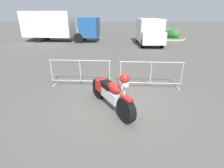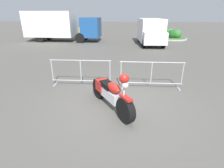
# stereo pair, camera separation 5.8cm
# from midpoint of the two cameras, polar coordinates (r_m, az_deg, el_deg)

# --- Properties ---
(ground_plane) EXTENTS (120.00, 120.00, 0.00)m
(ground_plane) POSITION_cam_midpoint_polar(r_m,az_deg,el_deg) (5.73, 2.24, -6.86)
(ground_plane) COLOR #54514C
(motorcycle) EXTENTS (1.51, 2.09, 1.36)m
(motorcycle) POSITION_cam_midpoint_polar(r_m,az_deg,el_deg) (5.33, -0.12, -2.93)
(motorcycle) COLOR black
(motorcycle) RESTS_ON ground
(crowd_barrier_near) EXTENTS (2.46, 0.51, 1.07)m
(crowd_barrier_near) POSITION_cam_midpoint_polar(r_m,az_deg,el_deg) (7.16, -9.91, 3.77)
(crowd_barrier_near) COLOR #9EA0A5
(crowd_barrier_near) RESTS_ON ground
(crowd_barrier_far) EXTENTS (2.46, 0.51, 1.07)m
(crowd_barrier_far) POSITION_cam_midpoint_polar(r_m,az_deg,el_deg) (6.97, 12.93, 3.00)
(crowd_barrier_far) COLOR #9EA0A5
(crowd_barrier_far) RESTS_ON ground
(box_truck) EXTENTS (7.74, 2.39, 2.98)m
(box_truck) POSITION_cam_midpoint_polar(r_m,az_deg,el_deg) (19.90, -16.91, 17.95)
(box_truck) COLOR silver
(box_truck) RESTS_ON ground
(delivery_van) EXTENTS (2.31, 5.13, 2.31)m
(delivery_van) POSITION_cam_midpoint_polar(r_m,az_deg,el_deg) (17.40, 12.61, 16.57)
(delivery_van) COLOR white
(delivery_van) RESTS_ON ground
(parked_car_white) EXTENTS (2.31, 4.26, 1.37)m
(parked_car_white) POSITION_cam_midpoint_polar(r_m,az_deg,el_deg) (29.24, -20.56, 16.72)
(parked_car_white) COLOR white
(parked_car_white) RESTS_ON ground
(parked_car_red) EXTENTS (2.39, 4.39, 1.41)m
(parked_car_red) POSITION_cam_midpoint_polar(r_m,az_deg,el_deg) (28.58, -14.31, 17.35)
(parked_car_red) COLOR #B21E19
(parked_car_red) RESTS_ON ground
(parked_car_yellow) EXTENTS (2.51, 4.62, 1.49)m
(parked_car_yellow) POSITION_cam_midpoint_polar(r_m,az_deg,el_deg) (27.21, -8.32, 17.64)
(parked_car_yellow) COLOR yellow
(parked_car_yellow) RESTS_ON ground
(pedestrian) EXTENTS (0.43, 0.43, 1.69)m
(pedestrian) POSITION_cam_midpoint_polar(r_m,az_deg,el_deg) (23.03, 13.29, 16.95)
(pedestrian) COLOR #262838
(pedestrian) RESTS_ON ground
(planter_island) EXTENTS (3.29, 3.29, 1.13)m
(planter_island) POSITION_cam_midpoint_polar(r_m,az_deg,el_deg) (22.06, 19.05, 14.81)
(planter_island) COLOR #ADA89E
(planter_island) RESTS_ON ground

